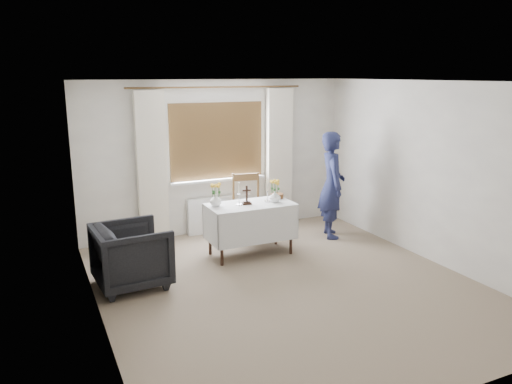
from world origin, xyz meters
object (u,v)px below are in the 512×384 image
Objects in this scene: wooden_chair at (249,207)px; armchair at (132,255)px; person at (332,185)px; flower_vase_left at (216,200)px; altar_table at (250,229)px; wooden_cross at (247,195)px; flower_vase_right at (275,196)px.

wooden_chair is 1.18× the size of armchair.
wooden_chair is at bearing 90.00° from person.
wooden_chair is 1.02m from flower_vase_left.
wooden_cross is at bearing 173.36° from altar_table.
wooden_cross is (1.74, 0.41, 0.50)m from armchair.
wooden_chair is 3.76× the size of wooden_cross.
altar_table is 0.60m from flower_vase_right.
person reaches higher than wooden_cross.
armchair is at bearing -170.82° from flower_vase_right.
armchair is at bearing -154.62° from wooden_cross.
wooden_chair is at bearing 37.27° from flower_vase_left.
person is (1.53, 0.23, 0.47)m from altar_table.
person is 1.19m from flower_vase_right.
flower_vase_left is at bearing -178.52° from wooden_cross.
armchair is at bearing -167.33° from altar_table.
altar_table is 7.33× the size of flower_vase_right.
flower_vase_left is at bearing 170.61° from flower_vase_right.
wooden_chair is at bearing 97.42° from flower_vase_right.
flower_vase_left reaches higher than altar_table.
armchair is at bearing -141.74° from wooden_chair.
flower_vase_left is at bearing 169.78° from altar_table.
wooden_chair reaches higher than armchair.
armchair is (-2.06, -1.08, -0.12)m from wooden_chair.
altar_table is at bearing -81.51° from armchair.
wooden_cross is 0.45m from flower_vase_left.
altar_table is 1.84m from armchair.
wooden_chair reaches higher than altar_table.
person is at bearing -83.48° from armchair.
wooden_chair is (0.27, 0.68, 0.14)m from altar_table.
armchair is 2.23m from flower_vase_right.
flower_vase_right is (0.37, -0.05, 0.47)m from altar_table.
armchair is (-1.79, -0.40, 0.02)m from altar_table.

